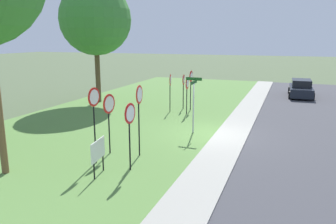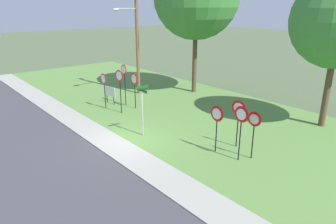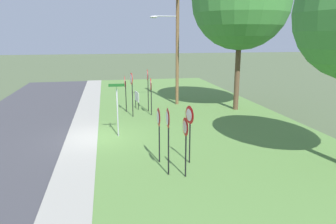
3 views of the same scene
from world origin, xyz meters
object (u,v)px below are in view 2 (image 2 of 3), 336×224
stop_sign_near_left (104,83)px  utility_pole (136,31)px  stop_sign_far_left (124,76)px  yield_sign_far_left (217,118)px  yield_sign_far_right (254,124)px  stop_sign_far_center (120,82)px  street_name_post (142,106)px  yield_sign_near_left (238,113)px  stop_sign_near_right (134,83)px  notice_board (110,92)px  yield_sign_near_right (241,120)px

stop_sign_near_left → utility_pole: 5.29m
stop_sign_far_left → yield_sign_far_left: 9.21m
stop_sign_near_left → yield_sign_far_right: 10.99m
stop_sign_far_center → utility_pole: (-3.25, 3.58, 2.79)m
stop_sign_far_left → street_name_post: stop_sign_far_left is taller
stop_sign_near_left → yield_sign_near_left: size_ratio=1.01×
stop_sign_near_right → yield_sign_far_left: 8.07m
stop_sign_near_left → stop_sign_far_left: size_ratio=0.85×
stop_sign_far_left → notice_board: 1.71m
stop_sign_near_right → stop_sign_far_left: size_ratio=0.85×
stop_sign_near_right → stop_sign_far_center: bearing=-77.6°
stop_sign_near_right → yield_sign_far_right: bearing=3.2°
yield_sign_far_left → yield_sign_far_right: (1.56, 0.72, -0.04)m
stop_sign_near_right → utility_pole: bearing=146.5°
stop_sign_far_center → yield_sign_near_right: 9.13m
stop_sign_far_center → yield_sign_far_right: bearing=0.8°
yield_sign_near_left → stop_sign_near_right: bearing=171.5°
yield_sign_far_left → street_name_post: size_ratio=0.84×
yield_sign_near_right → notice_board: bearing=-178.7°
stop_sign_near_left → yield_sign_near_right: bearing=6.7°
stop_sign_far_center → notice_board: bearing=160.9°
utility_pole → yield_sign_near_left: bearing=-9.7°
utility_pole → notice_board: 5.16m
stop_sign_near_right → street_name_post: (4.15, -2.33, -0.15)m
stop_sign_near_right → yield_sign_far_left: size_ratio=1.06×
yield_sign_near_right → utility_pole: (-12.36, 3.03, 2.93)m
yield_sign_near_left → yield_sign_far_left: bearing=-115.2°
stop_sign_near_right → stop_sign_far_left: 1.18m
utility_pole → notice_board: size_ratio=7.24×
notice_board → stop_sign_far_center: bearing=-21.5°
stop_sign_near_left → yield_sign_near_left: bearing=13.5°
yield_sign_near_right → utility_pole: utility_pole is taller
stop_sign_far_center → utility_pole: utility_pole is taller
utility_pole → stop_sign_far_center: bearing=-47.8°
stop_sign_near_left → notice_board: (-0.77, 0.86, -0.95)m
stop_sign_near_left → stop_sign_far_center: size_ratio=0.86×
stop_sign_near_left → notice_board: size_ratio=1.96×
stop_sign_far_center → yield_sign_far_left: (7.84, 0.42, -0.35)m
yield_sign_near_left → street_name_post: (-4.19, -2.71, -0.14)m
stop_sign_near_right → stop_sign_far_left: (-1.14, -0.05, 0.29)m
yield_sign_far_right → utility_pole: size_ratio=0.25×
yield_sign_near_right → notice_board: (-11.37, -0.03, -1.11)m
stop_sign_near_right → yield_sign_near_left: size_ratio=1.02×
yield_sign_far_right → utility_pole: 13.27m
stop_sign_near_left → yield_sign_far_left: (9.33, 0.75, -0.05)m
yield_sign_far_left → utility_pole: utility_pole is taller
stop_sign_far_center → yield_sign_near_left: (8.15, 1.63, -0.28)m
stop_sign_far_left → street_name_post: size_ratio=1.04×
stop_sign_far_left → notice_board: bearing=-141.8°
stop_sign_far_center → notice_board: 2.64m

